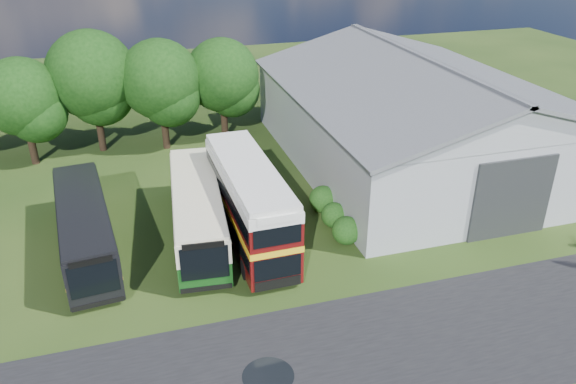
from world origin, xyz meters
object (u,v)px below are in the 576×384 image
object	(u,v)px
storage_shed	(415,108)
bus_dark_single	(85,227)
bus_maroon_double	(249,204)
bus_green_single	(197,211)

from	to	relation	value
storage_shed	bus_dark_single	xyz separation A→B (m)	(-23.83, -6.90, -2.49)
bus_maroon_double	bus_dark_single	xyz separation A→B (m)	(-9.13, 1.20, -0.71)
bus_green_single	storage_shed	bearing A→B (deg)	26.35
bus_maroon_double	storage_shed	bearing A→B (deg)	27.46
storage_shed	bus_maroon_double	distance (m)	16.88
bus_maroon_double	bus_dark_single	world-z (taller)	bus_maroon_double
storage_shed	bus_dark_single	bearing A→B (deg)	-163.86
storage_shed	bus_maroon_double	world-z (taller)	storage_shed
storage_shed	bus_dark_single	size ratio (longest dim) A/B	2.13
bus_maroon_double	bus_dark_single	bearing A→B (deg)	171.15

